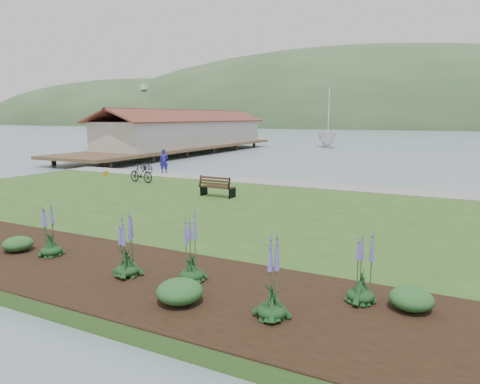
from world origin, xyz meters
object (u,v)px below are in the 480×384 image
(park_bench, at_px, (217,186))
(sailboat, at_px, (327,147))
(bicycle_a, at_px, (147,166))
(person, at_px, (164,159))

(park_bench, height_order, sailboat, sailboat)
(park_bench, distance_m, bicycle_a, 11.40)
(park_bench, distance_m, person, 10.45)
(park_bench, bearing_deg, sailboat, 100.51)
(person, distance_m, sailboat, 38.37)
(park_bench, relative_size, person, 0.88)
(park_bench, distance_m, sailboat, 45.23)
(sailboat, bearing_deg, person, -121.29)
(person, relative_size, sailboat, 0.07)
(park_bench, xyz_separation_m, person, (-8.18, 6.49, 0.49))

